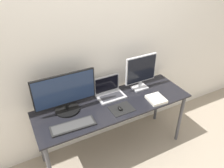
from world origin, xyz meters
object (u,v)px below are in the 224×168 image
object	(u,v)px
mouse	(120,108)
book	(156,99)
monitor_right	(141,71)
monitor_left	(65,93)
laptop	(109,91)
keyboard	(73,126)

from	to	relation	value
mouse	book	size ratio (longest dim) A/B	0.31
monitor_right	book	bearing A→B (deg)	-85.46
monitor_left	monitor_right	world-z (taller)	same
laptop	keyboard	distance (m)	0.63
monitor_right	keyboard	distance (m)	1.01
laptop	keyboard	size ratio (longest dim) A/B	0.72
monitor_left	mouse	size ratio (longest dim) A/B	9.77
monitor_right	mouse	size ratio (longest dim) A/B	6.58
laptop	mouse	distance (m)	0.30
monitor_right	mouse	bearing A→B (deg)	-148.89
mouse	book	distance (m)	0.45
monitor_left	mouse	world-z (taller)	monitor_left
laptop	book	world-z (taller)	laptop
keyboard	book	bearing A→B (deg)	-1.78
keyboard	mouse	world-z (taller)	mouse
monitor_right	book	xyz separation A→B (m)	(0.02, -0.30, -0.22)
monitor_left	keyboard	world-z (taller)	monitor_left
keyboard	book	xyz separation A→B (m)	(0.97, -0.03, 0.01)
keyboard	mouse	bearing A→B (deg)	1.18
monitor_right	mouse	xyz separation A→B (m)	(-0.42, -0.26, -0.21)
laptop	keyboard	world-z (taller)	laptop
laptop	monitor_left	bearing A→B (deg)	-175.40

